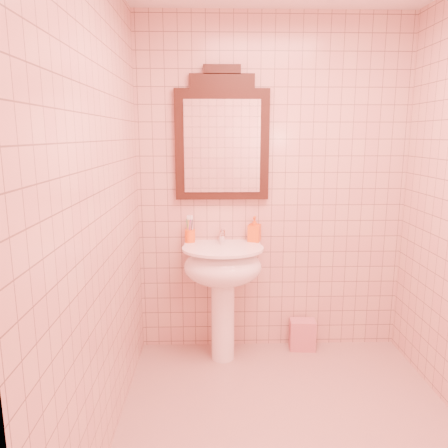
{
  "coord_description": "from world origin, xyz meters",
  "views": [
    {
      "loc": [
        -0.45,
        -2.14,
        1.65
      ],
      "look_at": [
        -0.37,
        0.55,
        1.1
      ],
      "focal_mm": 35.0,
      "sensor_mm": 36.0,
      "label": 1
    }
  ],
  "objects_px": {
    "pedestal_sink": "(223,274)",
    "mirror": "(222,139)",
    "toothbrush_cup": "(190,235)",
    "towel": "(302,335)",
    "soap_dispenser": "(254,229)"
  },
  "relations": [
    {
      "from": "pedestal_sink",
      "to": "mirror",
      "type": "bearing_deg",
      "value": 90.0
    },
    {
      "from": "pedestal_sink",
      "to": "toothbrush_cup",
      "type": "relative_size",
      "value": 4.9
    },
    {
      "from": "toothbrush_cup",
      "to": "towel",
      "type": "bearing_deg",
      "value": -1.17
    },
    {
      "from": "toothbrush_cup",
      "to": "towel",
      "type": "height_order",
      "value": "toothbrush_cup"
    },
    {
      "from": "pedestal_sink",
      "to": "soap_dispenser",
      "type": "bearing_deg",
      "value": 34.23
    },
    {
      "from": "mirror",
      "to": "toothbrush_cup",
      "type": "bearing_deg",
      "value": -168.41
    },
    {
      "from": "soap_dispenser",
      "to": "towel",
      "type": "distance_m",
      "value": 0.92
    },
    {
      "from": "towel",
      "to": "soap_dispenser",
      "type": "bearing_deg",
      "value": 175.69
    },
    {
      "from": "toothbrush_cup",
      "to": "mirror",
      "type": "bearing_deg",
      "value": 11.59
    },
    {
      "from": "mirror",
      "to": "towel",
      "type": "relative_size",
      "value": 4.01
    },
    {
      "from": "mirror",
      "to": "towel",
      "type": "height_order",
      "value": "mirror"
    },
    {
      "from": "mirror",
      "to": "towel",
      "type": "bearing_deg",
      "value": -6.11
    },
    {
      "from": "pedestal_sink",
      "to": "mirror",
      "type": "xyz_separation_m",
      "value": [
        0.0,
        0.2,
        0.96
      ]
    },
    {
      "from": "toothbrush_cup",
      "to": "pedestal_sink",
      "type": "bearing_deg",
      "value": -32.35
    },
    {
      "from": "pedestal_sink",
      "to": "towel",
      "type": "height_order",
      "value": "pedestal_sink"
    }
  ]
}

